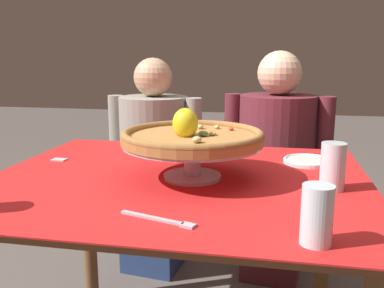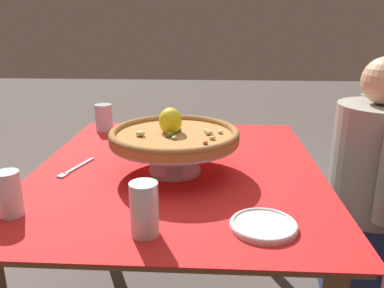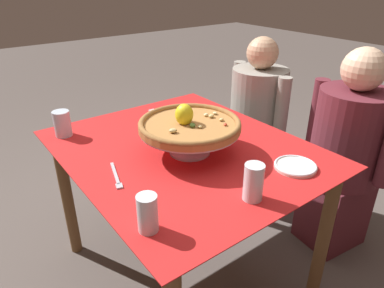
% 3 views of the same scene
% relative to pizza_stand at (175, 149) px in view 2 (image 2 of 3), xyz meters
% --- Properties ---
extents(dining_table, '(1.18, 0.99, 0.75)m').
position_rel_pizza_stand_xyz_m(dining_table, '(-0.05, 0.01, -0.19)').
color(dining_table, brown).
rests_on(dining_table, ground).
extents(pizza_stand, '(0.43, 0.43, 0.11)m').
position_rel_pizza_stand_xyz_m(pizza_stand, '(0.00, 0.00, 0.00)').
color(pizza_stand, '#B7B7C1').
rests_on(pizza_stand, dining_table).
extents(pizza, '(0.43, 0.43, 0.11)m').
position_rel_pizza_stand_xyz_m(pizza, '(-0.00, -0.00, 0.05)').
color(pizza, '#AD753D').
rests_on(pizza, pizza_stand).
extents(water_glass_front_left, '(0.08, 0.08, 0.12)m').
position_rel_pizza_stand_xyz_m(water_glass_front_left, '(-0.50, -0.38, -0.03)').
color(water_glass_front_left, silver).
rests_on(water_glass_front_left, dining_table).
extents(water_glass_front_right, '(0.06, 0.06, 0.12)m').
position_rel_pizza_stand_xyz_m(water_glass_front_right, '(0.33, -0.40, -0.03)').
color(water_glass_front_right, silver).
rests_on(water_glass_front_right, dining_table).
extents(water_glass_side_right, '(0.07, 0.07, 0.13)m').
position_rel_pizza_stand_xyz_m(water_glass_side_right, '(0.41, -0.03, -0.02)').
color(water_glass_side_right, silver).
rests_on(water_glass_side_right, dining_table).
extents(side_plate, '(0.17, 0.17, 0.02)m').
position_rel_pizza_stand_xyz_m(side_plate, '(0.36, 0.26, -0.08)').
color(side_plate, silver).
rests_on(side_plate, dining_table).
extents(dinner_fork, '(0.19, 0.07, 0.01)m').
position_rel_pizza_stand_xyz_m(dinner_fork, '(-0.00, -0.35, -0.08)').
color(dinner_fork, '#B7B7C1').
rests_on(dinner_fork, dining_table).
extents(sugar_packet, '(0.05, 0.04, 0.00)m').
position_rel_pizza_stand_xyz_m(sugar_packet, '(-0.52, 0.13, -0.08)').
color(sugar_packet, beige).
rests_on(sugar_packet, dining_table).
extents(diner_left, '(0.51, 0.39, 1.11)m').
position_rel_pizza_stand_xyz_m(diner_left, '(-0.36, 0.81, -0.29)').
color(diner_left, navy).
rests_on(diner_left, ground).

